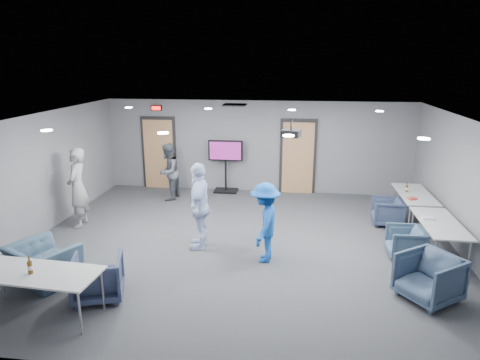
# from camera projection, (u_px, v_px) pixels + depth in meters

# --- Properties ---
(floor) EXTENTS (9.00, 9.00, 0.00)m
(floor) POSITION_uv_depth(u_px,v_px,m) (240.00, 244.00, 9.16)
(floor) COLOR #313338
(floor) RESTS_ON ground
(ceiling) EXTENTS (9.00, 9.00, 0.00)m
(ceiling) POSITION_uv_depth(u_px,v_px,m) (240.00, 119.00, 8.43)
(ceiling) COLOR white
(ceiling) RESTS_ON wall_back
(wall_back) EXTENTS (9.00, 0.02, 2.70)m
(wall_back) POSITION_uv_depth(u_px,v_px,m) (257.00, 147.00, 12.62)
(wall_back) COLOR slate
(wall_back) RESTS_ON floor
(wall_front) EXTENTS (9.00, 0.02, 2.70)m
(wall_front) POSITION_uv_depth(u_px,v_px,m) (195.00, 279.00, 4.98)
(wall_front) COLOR slate
(wall_front) RESTS_ON floor
(wall_left) EXTENTS (0.02, 8.00, 2.70)m
(wall_left) POSITION_uv_depth(u_px,v_px,m) (36.00, 177.00, 9.36)
(wall_left) COLOR slate
(wall_left) RESTS_ON floor
(wall_right) EXTENTS (0.02, 8.00, 2.70)m
(wall_right) POSITION_uv_depth(u_px,v_px,m) (471.00, 193.00, 8.24)
(wall_right) COLOR slate
(wall_right) RESTS_ON floor
(door_left) EXTENTS (1.06, 0.17, 2.24)m
(door_left) POSITION_uv_depth(u_px,v_px,m) (159.00, 154.00, 13.02)
(door_left) COLOR black
(door_left) RESTS_ON wall_back
(door_right) EXTENTS (1.06, 0.17, 2.24)m
(door_right) POSITION_uv_depth(u_px,v_px,m) (298.00, 157.00, 12.50)
(door_right) COLOR black
(door_right) RESTS_ON wall_back
(exit_sign) EXTENTS (0.32, 0.08, 0.16)m
(exit_sign) POSITION_uv_depth(u_px,v_px,m) (156.00, 108.00, 12.63)
(exit_sign) COLOR black
(exit_sign) RESTS_ON wall_back
(hvac_diffuser) EXTENTS (0.60, 0.60, 0.03)m
(hvac_diffuser) POSITION_uv_depth(u_px,v_px,m) (235.00, 105.00, 11.17)
(hvac_diffuser) COLOR black
(hvac_diffuser) RESTS_ON ceiling
(downlights) EXTENTS (6.18, 3.78, 0.02)m
(downlights) POSITION_uv_depth(u_px,v_px,m) (240.00, 119.00, 8.44)
(downlights) COLOR white
(downlights) RESTS_ON ceiling
(person_a) EXTENTS (0.55, 0.75, 1.88)m
(person_a) POSITION_uv_depth(u_px,v_px,m) (78.00, 188.00, 9.98)
(person_a) COLOR gray
(person_a) RESTS_ON floor
(person_b) EXTENTS (0.66, 0.82, 1.60)m
(person_b) POSITION_uv_depth(u_px,v_px,m) (168.00, 172.00, 11.95)
(person_b) COLOR #4D525C
(person_b) RESTS_ON floor
(person_c) EXTENTS (0.51, 1.10, 1.83)m
(person_c) POSITION_uv_depth(u_px,v_px,m) (200.00, 206.00, 8.81)
(person_c) COLOR #C6D7FF
(person_c) RESTS_ON floor
(person_d) EXTENTS (0.70, 1.08, 1.58)m
(person_d) POSITION_uv_depth(u_px,v_px,m) (265.00, 222.00, 8.24)
(person_d) COLOR #1A51AC
(person_d) RESTS_ON floor
(chair_right_a) EXTENTS (0.75, 0.73, 0.64)m
(chair_right_a) POSITION_uv_depth(u_px,v_px,m) (387.00, 212.00, 10.21)
(chair_right_a) COLOR #323C56
(chair_right_a) RESTS_ON floor
(chair_right_b) EXTENTS (0.70, 0.68, 0.63)m
(chair_right_b) POSITION_uv_depth(u_px,v_px,m) (405.00, 243.00, 8.48)
(chair_right_b) COLOR #3D556B
(chair_right_b) RESTS_ON floor
(chair_right_c) EXTENTS (1.18, 1.18, 0.78)m
(chair_right_c) POSITION_uv_depth(u_px,v_px,m) (429.00, 278.00, 6.96)
(chair_right_c) COLOR #3A4C64
(chair_right_c) RESTS_ON floor
(chair_front_a) EXTENTS (1.00, 1.01, 0.73)m
(chair_front_a) POSITION_uv_depth(u_px,v_px,m) (98.00, 277.00, 7.03)
(chair_front_a) COLOR #353E5B
(chair_front_a) RESTS_ON floor
(chair_front_b) EXTENTS (1.39, 1.33, 0.70)m
(chair_front_b) POSITION_uv_depth(u_px,v_px,m) (43.00, 263.00, 7.54)
(chair_front_b) COLOR #3B5266
(chair_front_b) RESTS_ON floor
(table_right_a) EXTENTS (0.74, 1.77, 0.73)m
(table_right_a) POSITION_uv_depth(u_px,v_px,m) (415.00, 195.00, 10.25)
(table_right_a) COLOR #AAACAF
(table_right_a) RESTS_ON floor
(table_right_b) EXTENTS (0.74, 1.78, 0.73)m
(table_right_b) POSITION_uv_depth(u_px,v_px,m) (440.00, 224.00, 8.44)
(table_right_b) COLOR #AAACAF
(table_right_b) RESTS_ON floor
(table_front_left) EXTENTS (1.99, 0.93, 0.73)m
(table_front_left) POSITION_uv_depth(u_px,v_px,m) (35.00, 274.00, 6.45)
(table_front_left) COLOR #AAACAF
(table_front_left) RESTS_ON floor
(bottle_front) EXTENTS (0.07, 0.07, 0.28)m
(bottle_front) POSITION_uv_depth(u_px,v_px,m) (30.00, 267.00, 6.37)
(bottle_front) COLOR #53360E
(bottle_front) RESTS_ON table_front_left
(bottle_right) EXTENTS (0.06, 0.06, 0.24)m
(bottle_right) POSITION_uv_depth(u_px,v_px,m) (407.00, 189.00, 10.34)
(bottle_right) COLOR #53360E
(bottle_right) RESTS_ON table_right_a
(snack_box) EXTENTS (0.23, 0.20, 0.04)m
(snack_box) POSITION_uv_depth(u_px,v_px,m) (412.00, 199.00, 9.79)
(snack_box) COLOR #C53B31
(snack_box) RESTS_ON table_right_a
(wrapper) EXTENTS (0.22, 0.15, 0.05)m
(wrapper) POSITION_uv_depth(u_px,v_px,m) (428.00, 218.00, 8.57)
(wrapper) COLOR silver
(wrapper) RESTS_ON table_right_b
(tv_stand) EXTENTS (1.02, 0.49, 1.56)m
(tv_stand) POSITION_uv_depth(u_px,v_px,m) (226.00, 163.00, 12.61)
(tv_stand) COLOR black
(tv_stand) RESTS_ON floor
(projector) EXTENTS (0.41, 0.38, 0.36)m
(projector) POSITION_uv_depth(u_px,v_px,m) (291.00, 133.00, 8.54)
(projector) COLOR black
(projector) RESTS_ON ceiling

